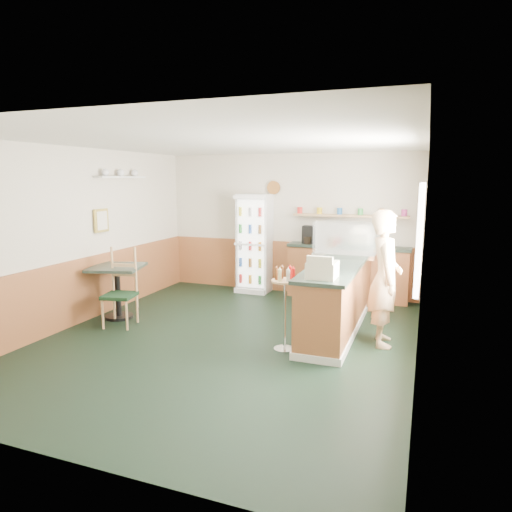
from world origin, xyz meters
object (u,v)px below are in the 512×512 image
at_px(cash_register, 322,270).
at_px(cafe_chair, 123,285).
at_px(condiment_stand, 285,298).
at_px(drinks_fridge, 254,243).
at_px(display_case, 345,240).
at_px(cafe_table, 117,281).
at_px(shopkeeper, 385,278).

relative_size(cash_register, cafe_chair, 0.31).
bearing_deg(condiment_stand, cafe_chair, 176.21).
bearing_deg(drinks_fridge, display_case, -30.70).
distance_m(condiment_stand, cafe_table, 2.94).
xyz_separation_m(cash_register, condiment_stand, (-0.49, 0.01, -0.40)).
bearing_deg(shopkeeper, cafe_table, 83.45).
bearing_deg(display_case, cafe_table, -159.77).
relative_size(shopkeeper, cafe_chair, 1.53).
relative_size(drinks_fridge, cafe_table, 2.00).
bearing_deg(condiment_stand, drinks_fridge, 117.80).
bearing_deg(drinks_fridge, cash_register, -55.16).
height_order(drinks_fridge, cash_register, drinks_fridge).
relative_size(display_case, shopkeeper, 0.52).
xyz_separation_m(cash_register, cafe_chair, (-3.12, 0.19, -0.49)).
bearing_deg(cafe_chair, condiment_stand, -15.57).
xyz_separation_m(shopkeeper, condiment_stand, (-1.19, -0.68, -0.21)).
height_order(condiment_stand, cafe_chair, cafe_chair).
bearing_deg(shopkeeper, display_case, 25.22).
bearing_deg(condiment_stand, cafe_table, 172.12).
bearing_deg(cafe_table, display_case, 20.23).
height_order(display_case, condiment_stand, display_case).
xyz_separation_m(display_case, cafe_table, (-3.40, -1.25, -0.68)).
height_order(display_case, cafe_chair, display_case).
bearing_deg(condiment_stand, cash_register, -1.42).
height_order(shopkeeper, cafe_table, shopkeeper).
height_order(cafe_table, cafe_chair, cafe_chair).
height_order(drinks_fridge, shopkeeper, drinks_fridge).
xyz_separation_m(display_case, cafe_chair, (-3.12, -1.48, -0.66)).
distance_m(drinks_fridge, display_case, 2.32).
bearing_deg(display_case, cafe_chair, -154.62).
xyz_separation_m(display_case, shopkeeper, (0.70, -0.98, -0.37)).
xyz_separation_m(drinks_fridge, cafe_table, (-1.42, -2.43, -0.36)).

